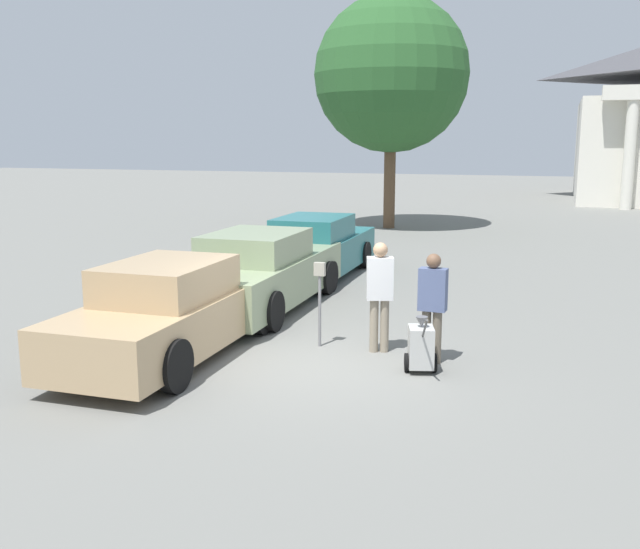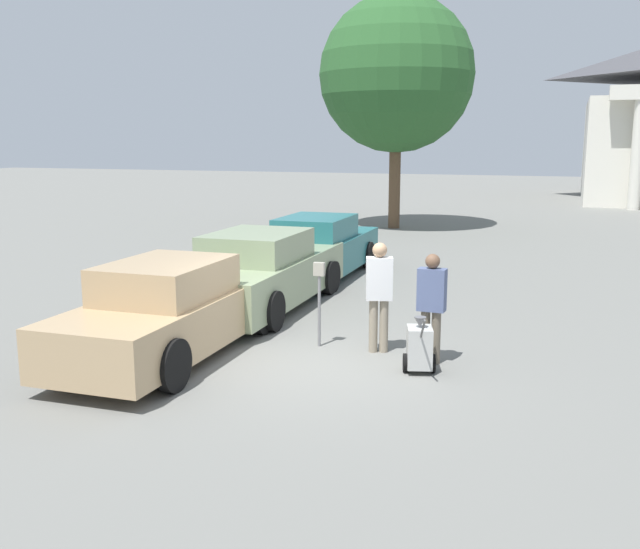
{
  "view_description": "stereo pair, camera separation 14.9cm",
  "coord_description": "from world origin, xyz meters",
  "px_view_note": "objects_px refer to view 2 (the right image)",
  "views": [
    {
      "loc": [
        3.48,
        -9.81,
        3.4
      ],
      "look_at": [
        -0.37,
        1.64,
        1.1
      ],
      "focal_mm": 40.0,
      "sensor_mm": 36.0,
      "label": 1
    },
    {
      "loc": [
        3.62,
        -9.76,
        3.4
      ],
      "look_at": [
        -0.37,
        1.64,
        1.1
      ],
      "focal_mm": 40.0,
      "sensor_mm": 36.0,
      "label": 2
    }
  ],
  "objects_px": {
    "parked_car_tan": "(173,311)",
    "parking_meter": "(319,288)",
    "person_worker": "(379,290)",
    "person_supervisor": "(431,302)",
    "equipment_cart": "(419,347)",
    "parked_car_sage": "(261,272)",
    "parked_car_teal": "(318,249)"
  },
  "relations": [
    {
      "from": "parked_car_tan",
      "to": "parking_meter",
      "type": "relative_size",
      "value": 3.54
    },
    {
      "from": "person_worker",
      "to": "person_supervisor",
      "type": "xyz_separation_m",
      "value": [
        0.9,
        -0.3,
        -0.06
      ]
    },
    {
      "from": "person_worker",
      "to": "equipment_cart",
      "type": "relative_size",
      "value": 1.79
    },
    {
      "from": "parked_car_tan",
      "to": "parked_car_sage",
      "type": "height_order",
      "value": "parked_car_sage"
    },
    {
      "from": "parked_car_tan",
      "to": "equipment_cart",
      "type": "distance_m",
      "value": 3.92
    },
    {
      "from": "parked_car_tan",
      "to": "parked_car_sage",
      "type": "bearing_deg",
      "value": 89.11
    },
    {
      "from": "person_worker",
      "to": "equipment_cart",
      "type": "bearing_deg",
      "value": 117.92
    },
    {
      "from": "parked_car_sage",
      "to": "person_supervisor",
      "type": "distance_m",
      "value": 4.68
    },
    {
      "from": "parked_car_teal",
      "to": "parked_car_tan",
      "type": "bearing_deg",
      "value": -90.89
    },
    {
      "from": "person_supervisor",
      "to": "equipment_cart",
      "type": "distance_m",
      "value": 0.77
    },
    {
      "from": "person_supervisor",
      "to": "equipment_cart",
      "type": "height_order",
      "value": "person_supervisor"
    },
    {
      "from": "person_worker",
      "to": "equipment_cart",
      "type": "xyz_separation_m",
      "value": [
        0.83,
        -0.8,
        -0.64
      ]
    },
    {
      "from": "parked_car_tan",
      "to": "parked_car_sage",
      "type": "relative_size",
      "value": 0.94
    },
    {
      "from": "parked_car_tan",
      "to": "equipment_cart",
      "type": "xyz_separation_m",
      "value": [
        3.88,
        0.43,
        -0.33
      ]
    },
    {
      "from": "parked_car_teal",
      "to": "equipment_cart",
      "type": "relative_size",
      "value": 5.21
    },
    {
      "from": "parked_car_sage",
      "to": "parked_car_teal",
      "type": "relative_size",
      "value": 1.02
    },
    {
      "from": "parked_car_tan",
      "to": "parking_meter",
      "type": "xyz_separation_m",
      "value": [
        2.04,
        1.22,
        0.27
      ]
    },
    {
      "from": "parked_car_tan",
      "to": "person_worker",
      "type": "xyz_separation_m",
      "value": [
        3.05,
        1.23,
        0.31
      ]
    },
    {
      "from": "equipment_cart",
      "to": "person_worker",
      "type": "bearing_deg",
      "value": 120.22
    },
    {
      "from": "parked_car_sage",
      "to": "parked_car_teal",
      "type": "bearing_deg",
      "value": 89.11
    },
    {
      "from": "person_supervisor",
      "to": "parked_car_teal",
      "type": "bearing_deg",
      "value": -53.61
    },
    {
      "from": "parked_car_sage",
      "to": "parked_car_tan",
      "type": "bearing_deg",
      "value": -90.89
    },
    {
      "from": "parked_car_sage",
      "to": "parked_car_teal",
      "type": "distance_m",
      "value": 3.5
    },
    {
      "from": "parked_car_teal",
      "to": "person_worker",
      "type": "relative_size",
      "value": 2.91
    },
    {
      "from": "parked_car_tan",
      "to": "parked_car_teal",
      "type": "distance_m",
      "value": 6.92
    },
    {
      "from": "parked_car_teal",
      "to": "parking_meter",
      "type": "xyz_separation_m",
      "value": [
        2.04,
        -5.7,
        0.27
      ]
    },
    {
      "from": "parking_meter",
      "to": "person_supervisor",
      "type": "distance_m",
      "value": 1.93
    },
    {
      "from": "parked_car_sage",
      "to": "equipment_cart",
      "type": "xyz_separation_m",
      "value": [
        3.88,
        -2.99,
        -0.35
      ]
    },
    {
      "from": "parked_car_tan",
      "to": "person_supervisor",
      "type": "xyz_separation_m",
      "value": [
        3.95,
        0.93,
        0.25
      ]
    },
    {
      "from": "parked_car_tan",
      "to": "person_worker",
      "type": "relative_size",
      "value": 2.8
    },
    {
      "from": "person_supervisor",
      "to": "equipment_cart",
      "type": "relative_size",
      "value": 1.7
    },
    {
      "from": "parking_meter",
      "to": "equipment_cart",
      "type": "bearing_deg",
      "value": -23.21
    }
  ]
}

